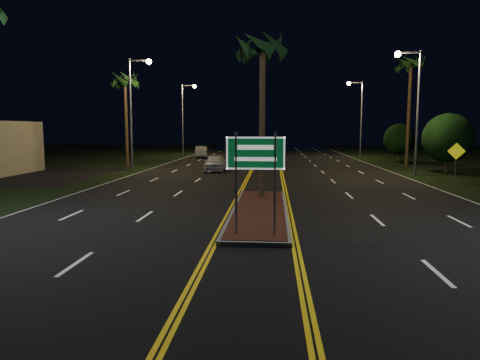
# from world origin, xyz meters

# --- Properties ---
(ground) EXTENTS (120.00, 120.00, 0.00)m
(ground) POSITION_xyz_m (0.00, 0.00, 0.00)
(ground) COLOR black
(ground) RESTS_ON ground
(median_island) EXTENTS (2.25, 10.25, 0.17)m
(median_island) POSITION_xyz_m (0.00, 7.00, 0.08)
(median_island) COLOR gray
(median_island) RESTS_ON ground
(highway_sign) EXTENTS (1.80, 0.08, 3.20)m
(highway_sign) POSITION_xyz_m (0.00, 2.80, 2.40)
(highway_sign) COLOR gray
(highway_sign) RESTS_ON ground
(streetlight_left_mid) EXTENTS (1.91, 0.44, 9.00)m
(streetlight_left_mid) POSITION_xyz_m (-10.61, 24.00, 5.66)
(streetlight_left_mid) COLOR gray
(streetlight_left_mid) RESTS_ON ground
(streetlight_left_far) EXTENTS (1.91, 0.44, 9.00)m
(streetlight_left_far) POSITION_xyz_m (-10.61, 44.00, 5.66)
(streetlight_left_far) COLOR gray
(streetlight_left_far) RESTS_ON ground
(streetlight_right_mid) EXTENTS (1.91, 0.44, 9.00)m
(streetlight_right_mid) POSITION_xyz_m (10.61, 22.00, 5.66)
(streetlight_right_mid) COLOR gray
(streetlight_right_mid) RESTS_ON ground
(streetlight_right_far) EXTENTS (1.91, 0.44, 9.00)m
(streetlight_right_far) POSITION_xyz_m (10.61, 42.00, 5.66)
(streetlight_right_far) COLOR gray
(streetlight_right_far) RESTS_ON ground
(palm_median) EXTENTS (2.40, 2.40, 8.30)m
(palm_median) POSITION_xyz_m (0.00, 10.50, 7.28)
(palm_median) COLOR #382819
(palm_median) RESTS_ON ground
(palm_left_far) EXTENTS (2.40, 2.40, 8.80)m
(palm_left_far) POSITION_xyz_m (-12.80, 28.00, 7.75)
(palm_left_far) COLOR #382819
(palm_left_far) RESTS_ON ground
(palm_right_far) EXTENTS (2.40, 2.40, 10.30)m
(palm_right_far) POSITION_xyz_m (12.80, 30.00, 9.14)
(palm_right_far) COLOR #382819
(palm_right_far) RESTS_ON ground
(shrub_mid) EXTENTS (3.78, 3.78, 4.62)m
(shrub_mid) POSITION_xyz_m (14.00, 24.00, 2.73)
(shrub_mid) COLOR #382819
(shrub_mid) RESTS_ON ground
(shrub_far) EXTENTS (3.24, 3.24, 3.96)m
(shrub_far) POSITION_xyz_m (13.80, 36.00, 2.34)
(shrub_far) COLOR #382819
(shrub_far) RESTS_ON ground
(car_near) EXTENTS (2.16, 4.78, 1.58)m
(car_near) POSITION_xyz_m (-4.16, 24.22, 0.79)
(car_near) COLOR silver
(car_near) RESTS_ON ground
(car_far) EXTENTS (2.67, 4.85, 1.53)m
(car_far) POSITION_xyz_m (-8.06, 40.55, 0.77)
(car_far) COLOR #B4B6BF
(car_far) RESTS_ON ground
(warning_sign) EXTENTS (1.06, 0.19, 2.56)m
(warning_sign) POSITION_xyz_m (12.15, 17.82, 1.67)
(warning_sign) COLOR gray
(warning_sign) RESTS_ON ground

